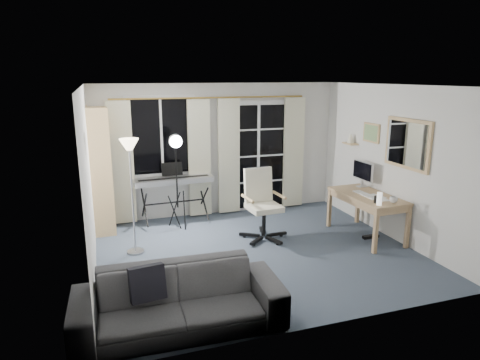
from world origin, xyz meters
The scene contains 17 objects.
floor centered at (0.00, 0.00, -0.01)m, with size 4.50×4.00×0.02m, color #35414D.
window centered at (-1.05, 1.97, 1.50)m, with size 1.20×0.08×1.40m.
french_door centered at (0.75, 1.97, 1.03)m, with size 1.32×0.09×2.11m.
curtains centered at (-0.14, 1.88, 1.09)m, with size 3.60×0.07×2.13m.
bookshelf centered at (-2.13, 1.80, 0.97)m, with size 0.33×0.96×2.05m.
torchiere_lamp centered at (-1.69, 0.55, 1.35)m, with size 0.31×0.31×1.68m.
keyboard_piano centered at (-0.91, 1.70, 0.75)m, with size 1.37×0.70×0.99m.
studio_light centered at (-0.91, 1.33, 1.32)m, with size 0.32×0.33×1.64m.
office_chair centered at (0.28, 0.58, 0.65)m, with size 0.75×0.77×1.11m.
desk centered at (1.88, 0.04, 0.61)m, with size 0.70×1.33×0.70m.
monitor centered at (2.08, 0.49, 0.96)m, with size 0.17×0.50×0.44m.
desk_clutter centered at (1.83, -0.18, 0.55)m, with size 0.40×0.80×0.89m.
mug centered at (1.98, -0.46, 0.76)m, with size 0.11×0.09×0.11m, color silver.
wall_mirror centered at (2.22, -0.35, 1.55)m, with size 0.04×0.94×0.74m.
framed_print centered at (2.23, 0.55, 1.60)m, with size 0.03×0.42×0.32m.
wall_shelf centered at (2.16, 1.05, 1.41)m, with size 0.16×0.30×0.18m.
sofa centered at (-1.43, -1.55, 0.41)m, with size 2.14×0.70×0.83m.
Camera 1 is at (-2.09, -5.48, 2.54)m, focal length 32.00 mm.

